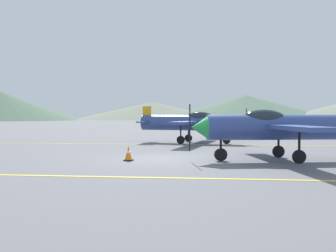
# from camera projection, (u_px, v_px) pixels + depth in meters

# --- Properties ---
(ground_plane) EXTENTS (400.00, 400.00, 0.00)m
(ground_plane) POSITION_uv_depth(u_px,v_px,m) (164.00, 159.00, 15.23)
(ground_plane) COLOR slate
(apron_line_near) EXTENTS (80.00, 0.16, 0.01)m
(apron_line_near) POSITION_uv_depth(u_px,v_px,m) (145.00, 178.00, 10.70)
(apron_line_near) COLOR yellow
(apron_line_near) RESTS_ON ground_plane
(apron_line_far) EXTENTS (80.00, 0.16, 0.01)m
(apron_line_far) POSITION_uv_depth(u_px,v_px,m) (178.00, 145.00, 22.92)
(apron_line_far) COLOR yellow
(apron_line_far) RESTS_ON ground_plane
(airplane_near) EXTENTS (7.10, 8.11, 2.43)m
(airplane_near) POSITION_uv_depth(u_px,v_px,m) (277.00, 126.00, 14.78)
(airplane_near) COLOR #33478C
(airplane_near) RESTS_ON ground_plane
(airplane_mid) EXTENTS (7.10, 8.10, 2.43)m
(airplane_mid) POSITION_uv_depth(u_px,v_px,m) (191.00, 122.00, 24.22)
(airplane_mid) COLOR #33478C
(airplane_mid) RESTS_ON ground_plane
(traffic_cone_front) EXTENTS (0.36, 0.36, 0.59)m
(traffic_cone_front) POSITION_uv_depth(u_px,v_px,m) (128.00, 153.00, 14.73)
(traffic_cone_front) COLOR black
(traffic_cone_front) RESTS_ON ground_plane
(hill_centerleft) EXTENTS (72.18, 72.18, 8.05)m
(hill_centerleft) POSITION_uv_depth(u_px,v_px,m) (152.00, 111.00, 172.14)
(hill_centerleft) COLOR slate
(hill_centerleft) RESTS_ON ground_plane
(hill_centerright) EXTENTS (73.14, 73.14, 10.25)m
(hill_centerright) POSITION_uv_depth(u_px,v_px,m) (246.00, 108.00, 152.72)
(hill_centerright) COLOR #4C6651
(hill_centerright) RESTS_ON ground_plane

